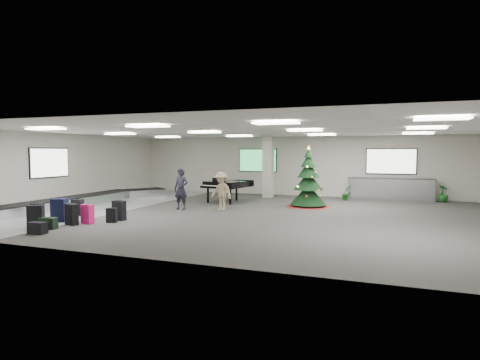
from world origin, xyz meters
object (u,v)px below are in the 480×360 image
(potted_plant_left, at_px, (346,193))
(traveler_b, at_px, (221,191))
(baggage_carousel, at_px, (86,200))
(traveler_a, at_px, (181,189))
(pink_suitcase, at_px, (88,214))
(grand_piano, at_px, (227,184))
(christmas_tree, at_px, (308,186))
(service_counter, at_px, (390,189))
(potted_plant_right, at_px, (443,194))

(potted_plant_left, bearing_deg, traveler_b, -130.42)
(baggage_carousel, relative_size, traveler_a, 5.73)
(pink_suitcase, xyz_separation_m, grand_piano, (2.21, 6.86, 0.53))
(christmas_tree, distance_m, traveler_b, 3.85)
(service_counter, xyz_separation_m, pink_suitcase, (-9.44, -10.55, -0.23))
(service_counter, height_order, pink_suitcase, service_counter)
(baggage_carousel, distance_m, potted_plant_right, 16.52)
(christmas_tree, relative_size, potted_plant_left, 3.73)
(baggage_carousel, height_order, service_counter, service_counter)
(pink_suitcase, xyz_separation_m, christmas_tree, (6.08, 6.62, 0.59))
(baggage_carousel, distance_m, christmas_tree, 9.91)
(grand_piano, height_order, potted_plant_left, grand_piano)
(christmas_tree, xyz_separation_m, traveler_b, (-3.11, -2.26, -0.13))
(traveler_b, height_order, potted_plant_left, traveler_b)
(potted_plant_left, height_order, potted_plant_right, potted_plant_right)
(service_counter, bearing_deg, pink_suitcase, -131.81)
(baggage_carousel, relative_size, pink_suitcase, 14.83)
(potted_plant_left, bearing_deg, pink_suitcase, -127.73)
(pink_suitcase, bearing_deg, grand_piano, 81.92)
(service_counter, bearing_deg, traveler_a, -140.83)
(pink_suitcase, relative_size, grand_piano, 0.28)
(pink_suitcase, height_order, potted_plant_right, potted_plant_right)
(baggage_carousel, height_order, potted_plant_right, potted_plant_right)
(service_counter, distance_m, potted_plant_right, 2.34)
(service_counter, height_order, potted_plant_right, service_counter)
(grand_piano, bearing_deg, traveler_a, -94.09)
(potted_plant_right, bearing_deg, christmas_tree, -146.63)
(service_counter, bearing_deg, christmas_tree, -130.49)
(christmas_tree, bearing_deg, grand_piano, 176.51)
(christmas_tree, bearing_deg, service_counter, 49.51)
(traveler_b, bearing_deg, service_counter, 60.60)
(traveler_a, relative_size, potted_plant_left, 2.38)
(baggage_carousel, xyz_separation_m, traveler_b, (6.37, 0.54, 0.57))
(potted_plant_right, bearing_deg, potted_plant_left, -169.38)
(service_counter, relative_size, pink_suitcase, 6.19)
(christmas_tree, height_order, traveler_a, christmas_tree)
(baggage_carousel, relative_size, christmas_tree, 3.66)
(grand_piano, distance_m, traveler_b, 2.61)
(christmas_tree, relative_size, potted_plant_right, 3.24)
(potted_plant_left, bearing_deg, grand_piano, -152.56)
(grand_piano, height_order, traveler_a, traveler_a)
(christmas_tree, relative_size, grand_piano, 1.12)
(pink_suitcase, height_order, grand_piano, grand_piano)
(potted_plant_left, distance_m, potted_plant_right, 4.46)
(grand_piano, xyz_separation_m, potted_plant_left, (5.18, 2.69, -0.49))
(grand_piano, bearing_deg, baggage_carousel, -139.00)
(service_counter, xyz_separation_m, traveler_b, (-6.47, -6.20, 0.23))
(traveler_b, bearing_deg, grand_piano, 123.73)
(traveler_b, distance_m, potted_plant_left, 6.83)
(traveler_a, bearing_deg, service_counter, 42.63)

